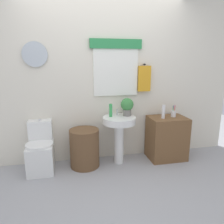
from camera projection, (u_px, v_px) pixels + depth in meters
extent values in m
plane|color=#A3A3A8|center=(120.00, 196.00, 2.53)|extent=(8.00, 8.00, 0.00)
cube|color=silver|center=(102.00, 79.00, 3.32)|extent=(4.40, 0.10, 2.60)
cube|color=white|center=(116.00, 72.00, 3.28)|extent=(0.70, 0.03, 0.72)
cube|color=#2D894C|center=(116.00, 44.00, 3.16)|extent=(0.80, 0.04, 0.14)
cylinder|color=silver|center=(35.00, 54.00, 2.97)|extent=(0.35, 0.03, 0.35)
cylinder|color=black|center=(144.00, 64.00, 3.33)|extent=(0.02, 0.06, 0.02)
cube|color=gold|center=(144.00, 79.00, 3.36)|extent=(0.20, 0.05, 0.40)
cube|color=white|center=(41.00, 157.00, 3.09)|extent=(0.36, 0.50, 0.41)
cylinder|color=white|center=(39.00, 144.00, 2.98)|extent=(0.38, 0.38, 0.03)
cube|color=white|center=(41.00, 130.00, 3.17)|extent=(0.34, 0.18, 0.31)
cylinder|color=silver|center=(40.00, 120.00, 3.13)|extent=(0.04, 0.04, 0.02)
cylinder|color=brown|center=(85.00, 148.00, 3.20)|extent=(0.44, 0.44, 0.58)
cylinder|color=white|center=(119.00, 143.00, 3.30)|extent=(0.15, 0.15, 0.65)
cylinder|color=white|center=(119.00, 120.00, 3.22)|extent=(0.51, 0.51, 0.10)
cylinder|color=silver|center=(117.00, 112.00, 3.31)|extent=(0.03, 0.03, 0.10)
cube|color=brown|center=(167.00, 138.00, 3.46)|extent=(0.59, 0.44, 0.70)
cylinder|color=green|center=(111.00, 110.00, 3.21)|extent=(0.05, 0.05, 0.20)
cylinder|color=slate|center=(127.00, 113.00, 3.28)|extent=(0.13, 0.13, 0.10)
sphere|color=#3D8442|center=(127.00, 104.00, 3.25)|extent=(0.20, 0.20, 0.20)
cylinder|color=white|center=(163.00, 112.00, 3.30)|extent=(0.05, 0.05, 0.21)
cylinder|color=silver|center=(173.00, 114.00, 3.41)|extent=(0.08, 0.08, 0.10)
cylinder|color=red|center=(174.00, 111.00, 3.41)|extent=(0.02, 0.03, 0.18)
cylinder|color=purple|center=(173.00, 111.00, 3.42)|extent=(0.04, 0.01, 0.18)
cylinder|color=green|center=(173.00, 111.00, 3.39)|extent=(0.02, 0.02, 0.18)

